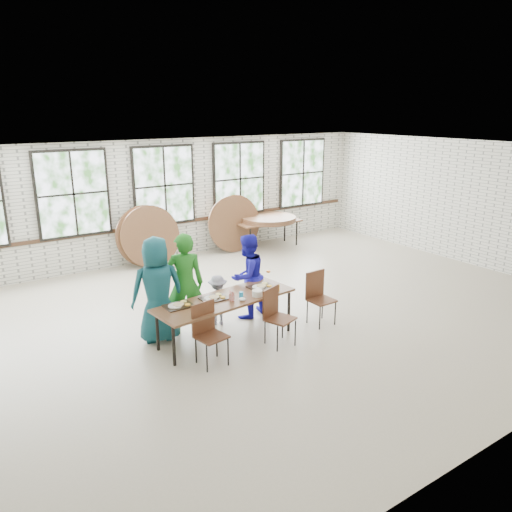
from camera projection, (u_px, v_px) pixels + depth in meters
The scene contains 13 objects.
room at pixel (164, 187), 12.33m from camera, with size 12.00×12.00×12.00m.
dining_table at pixel (225, 302), 8.12m from camera, with size 2.47×1.05×0.74m.
chair_near_left at pixel (207, 328), 7.45m from camera, with size 0.48×0.47×0.95m.
chair_near_right at pixel (275, 311), 8.06m from camera, with size 0.53×0.52×0.95m.
chair_spare at pixel (318, 293), 8.86m from camera, with size 0.43×0.41×0.95m.
adult_teal at pixel (157, 290), 8.10m from camera, with size 0.86×0.56×1.76m, color #1A5765.
adult_green at pixel (185, 284), 8.36m from camera, with size 0.64×0.42×1.76m, color #1F701D.
toddler at pixel (218, 300), 8.82m from camera, with size 0.59×0.34×0.91m, color #1A1137.
adult_blue at pixel (247, 276), 9.07m from camera, with size 0.76×0.59×1.56m, color #1B18AB.
storage_table at pixel (268, 223), 13.68m from camera, with size 1.84×0.84×0.74m.
tabletop_clutter at pixel (230, 297), 8.12m from camera, with size 2.00×0.59×0.11m.
round_tops_stacked at pixel (268, 219), 13.64m from camera, with size 1.50×1.50×0.13m.
round_tops_leaning at pixel (194, 230), 12.72m from camera, with size 4.08×0.44×1.49m.
Camera 1 is at (-5.04, -7.01, 3.72)m, focal length 35.00 mm.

